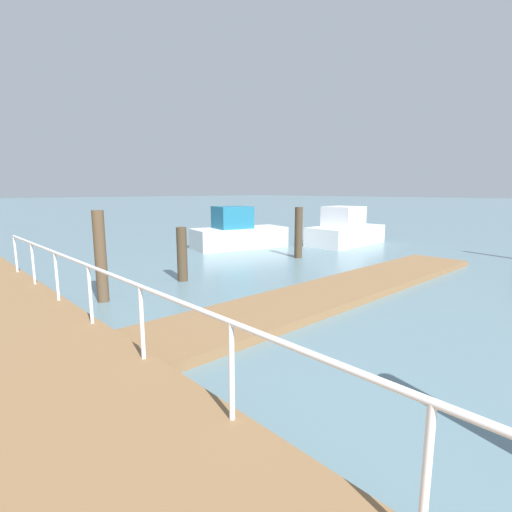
{
  "coord_description": "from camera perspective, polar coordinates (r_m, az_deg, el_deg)",
  "views": [
    {
      "loc": [
        -5.42,
        5.45,
        2.74
      ],
      "look_at": [
        -0.72,
        10.51,
        1.55
      ],
      "focal_mm": 26.66,
      "sensor_mm": 36.0,
      "label": 1
    }
  ],
  "objects": [
    {
      "name": "dock_piling_4",
      "position": [
        10.07,
        -22.29,
        -0.1
      ],
      "size": [
        0.28,
        0.28,
        2.27
      ],
      "primitive_type": "cylinder",
      "color": "brown",
      "rests_on": "ground_plane"
    },
    {
      "name": "boardwalk_railing",
      "position": [
        2.84,
        24.66,
        -22.7
      ],
      "size": [
        0.06,
        23.69,
        1.08
      ],
      "color": "white",
      "rests_on": "boardwalk"
    },
    {
      "name": "dock_piling_1",
      "position": [
        11.75,
        -11.04,
        0.25
      ],
      "size": [
        0.31,
        0.31,
        1.65
      ],
      "primitive_type": "cylinder",
      "color": "#473826",
      "rests_on": "ground_plane"
    },
    {
      "name": "moored_boat_3",
      "position": [
        18.39,
        -2.76,
        3.48
      ],
      "size": [
        4.78,
        2.81,
        1.99
      ],
      "color": "white",
      "rests_on": "ground_plane"
    },
    {
      "name": "moored_boat_1",
      "position": [
        19.97,
        13.23,
        3.72
      ],
      "size": [
        4.47,
        2.16,
        1.94
      ],
      "color": "white",
      "rests_on": "ground_plane"
    },
    {
      "name": "floating_dock",
      "position": [
        10.57,
        12.68,
        -4.94
      ],
      "size": [
        13.13,
        2.0,
        0.18
      ],
      "primitive_type": "cube",
      "color": "olive",
      "rests_on": "ground_plane"
    },
    {
      "name": "ground_plane",
      "position": [
        15.76,
        -22.1,
        -0.92
      ],
      "size": [
        300.0,
        300.0,
        0.0
      ],
      "primitive_type": "plane",
      "color": "slate"
    },
    {
      "name": "dock_piling_0",
      "position": [
        15.62,
        6.39,
        3.5
      ],
      "size": [
        0.32,
        0.32,
        2.07
      ],
      "primitive_type": "cylinder",
      "color": "#473826",
      "rests_on": "ground_plane"
    }
  ]
}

